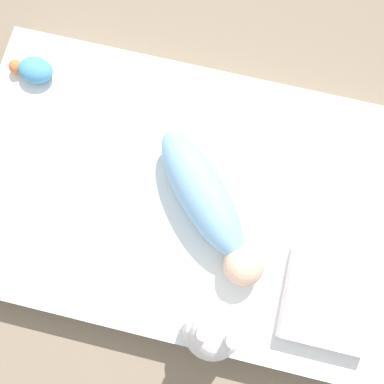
{
  "coord_description": "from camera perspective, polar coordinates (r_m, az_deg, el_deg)",
  "views": [
    {
      "loc": [
        -0.11,
        0.34,
        1.67
      ],
      "look_at": [
        -0.03,
        -0.0,
        0.18
      ],
      "focal_mm": 42.0,
      "sensor_mm": 36.0,
      "label": 1
    }
  ],
  "objects": [
    {
      "name": "ground_plane",
      "position": [
        1.71,
        -1.1,
        -1.24
      ],
      "size": [
        12.0,
        12.0,
        0.0
      ],
      "primitive_type": "plane",
      "color": "#7A6B56"
    },
    {
      "name": "bed_mattress",
      "position": [
        1.64,
        -1.14,
        -0.75
      ],
      "size": [
        1.58,
        0.99,
        0.13
      ],
      "color": "white",
      "rests_on": "ground_plane"
    },
    {
      "name": "swaddled_baby",
      "position": [
        1.48,
        2.05,
        -1.25
      ],
      "size": [
        0.48,
        0.51,
        0.18
      ],
      "rotation": [
        0.0,
        0.0,
        2.31
      ],
      "color": "#7FB7E5",
      "rests_on": "bed_mattress"
    },
    {
      "name": "pillow",
      "position": [
        1.57,
        16.99,
        -12.9
      ],
      "size": [
        0.29,
        0.31,
        0.07
      ],
      "color": "white",
      "rests_on": "bed_mattress"
    },
    {
      "name": "bunny_plush",
      "position": [
        1.41,
        2.72,
        -17.21
      ],
      "size": [
        0.19,
        0.19,
        0.38
      ],
      "color": "white",
      "rests_on": "bed_mattress"
    },
    {
      "name": "turtle_plush",
      "position": [
        1.8,
        -19.53,
        14.43
      ],
      "size": [
        0.17,
        0.1,
        0.08
      ],
      "color": "#4C99C6",
      "rests_on": "bed_mattress"
    }
  ]
}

